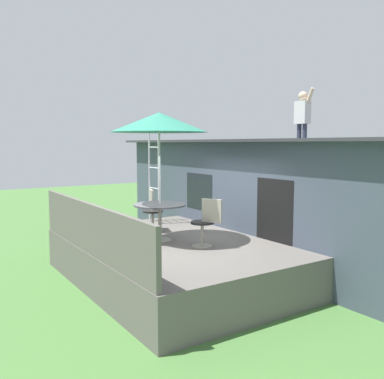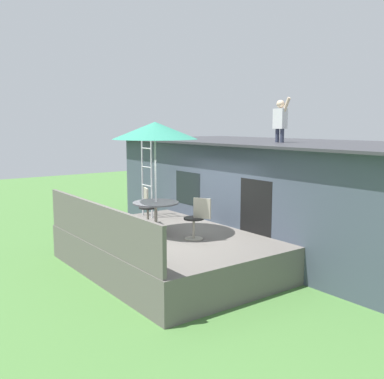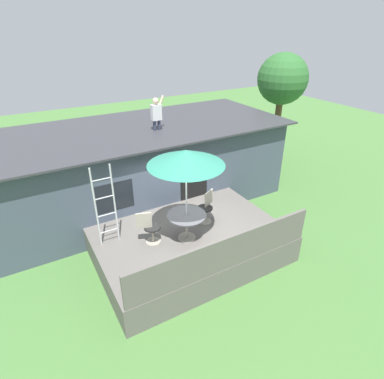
% 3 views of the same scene
% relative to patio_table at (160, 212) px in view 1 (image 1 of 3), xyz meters
% --- Properties ---
extents(ground_plane, '(40.00, 40.00, 0.00)m').
position_rel_patio_table_xyz_m(ground_plane, '(0.20, 0.25, -1.39)').
color(ground_plane, '#477538').
extents(house, '(10.50, 4.50, 2.83)m').
position_rel_patio_table_xyz_m(house, '(0.20, 3.85, 0.04)').
color(house, '#424C5B').
rests_on(house, ground).
extents(deck, '(5.09, 3.64, 0.80)m').
position_rel_patio_table_xyz_m(deck, '(0.20, 0.25, -0.99)').
color(deck, '#605B56').
rests_on(deck, ground).
extents(deck_railing, '(4.99, 0.08, 0.90)m').
position_rel_patio_table_xyz_m(deck_railing, '(0.20, -1.51, -0.14)').
color(deck_railing, '#605B56').
rests_on(deck_railing, deck).
extents(patio_table, '(1.04, 1.04, 0.74)m').
position_rel_patio_table_xyz_m(patio_table, '(0.00, 0.00, 0.00)').
color(patio_table, '#A59E8C').
rests_on(patio_table, deck).
extents(patio_umbrella, '(1.90, 1.90, 2.54)m').
position_rel_patio_table_xyz_m(patio_umbrella, '(0.00, 0.00, 1.76)').
color(patio_umbrella, silver).
rests_on(patio_umbrella, deck).
extents(step_ladder, '(0.52, 0.04, 2.20)m').
position_rel_patio_table_xyz_m(step_ladder, '(-1.85, 0.87, 0.51)').
color(step_ladder, silver).
rests_on(step_ladder, deck).
extents(person_figure, '(0.47, 0.20, 1.11)m').
position_rel_patio_table_xyz_m(person_figure, '(0.71, 3.24, 2.06)').
color(person_figure, '#33384C').
rests_on(person_figure, house).
extents(patio_chair_left, '(0.60, 0.44, 0.92)m').
position_rel_patio_table_xyz_m(patio_chair_left, '(-0.93, 0.32, -0.13)').
color(patio_chair_left, '#A59E8C').
rests_on(patio_chair_left, deck).
extents(patio_chair_right, '(0.58, 0.44, 0.92)m').
position_rel_patio_table_xyz_m(patio_chair_right, '(0.91, 0.47, -0.13)').
color(patio_chair_right, '#A59E8C').
rests_on(patio_chair_right, deck).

